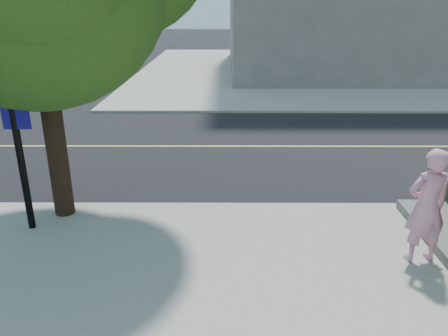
{
  "coord_description": "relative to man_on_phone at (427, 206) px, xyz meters",
  "views": [
    {
      "loc": [
        4.64,
        -9.01,
        4.36
      ],
      "look_at": [
        4.61,
        -0.9,
        1.3
      ],
      "focal_mm": 35.38,
      "sensor_mm": 36.0,
      "label": 1
    }
  ],
  "objects": [
    {
      "name": "ground",
      "position": [
        -8.02,
        2.31,
        -1.14
      ],
      "size": [
        140.0,
        140.0,
        0.0
      ],
      "primitive_type": "plane",
      "color": "black",
      "rests_on": "ground"
    },
    {
      "name": "man_on_phone",
      "position": [
        0.0,
        0.0,
        0.0
      ],
      "size": [
        0.82,
        0.61,
        2.05
      ],
      "primitive_type": "imported",
      "rotation": [
        0.0,
        0.0,
        3.31
      ],
      "color": "pink",
      "rests_on": "sidewalk_se"
    },
    {
      "name": "road_ew",
      "position": [
        -8.02,
        6.81,
        -1.14
      ],
      "size": [
        140.0,
        9.0,
        0.01
      ],
      "primitive_type": "cube",
      "color": "black",
      "rests_on": "ground"
    },
    {
      "name": "sidewalk_ne",
      "position": [
        5.48,
        23.81,
        -1.08
      ],
      "size": [
        29.0,
        25.0,
        0.12
      ],
      "primitive_type": "cube",
      "color": "#A0A195",
      "rests_on": "ground"
    }
  ]
}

